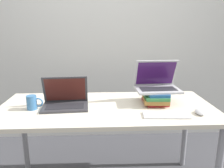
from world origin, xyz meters
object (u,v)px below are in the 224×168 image
Objects in this scene: book_stack at (156,97)px; laptop_on_books at (157,84)px; mug at (32,102)px; mouse at (200,112)px; wireless_keyboard at (166,115)px; laptop_left at (65,101)px.

laptop_on_books is (0.02, 0.04, 0.10)m from book_stack.
laptop_on_books is 0.99m from mug.
book_stack is at bearing -110.32° from laptop_on_books.
book_stack reaches higher than mouse.
mouse is at bearing -42.58° from book_stack.
laptop_on_books is 0.34m from wireless_keyboard.
book_stack is 0.27m from wireless_keyboard.
book_stack is 0.97m from mug.
book_stack is at bearing 137.42° from mouse.
wireless_keyboard is 0.25m from mouse.
laptop_left is 1.01m from mouse.
laptop_left is at bearing 10.53° from mug.
book_stack is 2.28× the size of mug.
laptop_on_books is 3.43× the size of mouse.
laptop_on_books reaches higher than mouse.
book_stack is (0.72, 0.04, 0.00)m from laptop_left.
mouse is (0.25, -0.28, -0.14)m from laptop_on_books.
laptop_left reaches higher than mug.
wireless_keyboard is at bearing -175.16° from mouse.
wireless_keyboard is 2.66× the size of mug.
laptop_on_books is (0.74, 0.08, 0.11)m from laptop_left.
laptop_on_books is 1.11× the size of wireless_keyboard.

